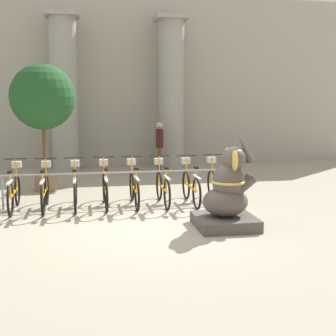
{
  "coord_description": "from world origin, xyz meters",
  "views": [
    {
      "loc": [
        -1.22,
        -8.4,
        2.39
      ],
      "look_at": [
        0.45,
        0.79,
        1.0
      ],
      "focal_mm": 50.0,
      "sensor_mm": 36.0,
      "label": 1
    }
  ],
  "objects_px": {
    "bicycle_6": "(191,186)",
    "potted_tree": "(43,100)",
    "bicycle_4": "(134,187)",
    "bicycle_5": "(163,186)",
    "bicycle_0": "(14,191)",
    "person_pedestrian": "(160,142)",
    "bicycle_7": "(218,185)",
    "elephant_statue": "(227,196)",
    "bicycle_1": "(45,191)",
    "bicycle_2": "(75,190)",
    "bicycle_3": "(105,188)"
  },
  "relations": [
    {
      "from": "bicycle_6",
      "to": "potted_tree",
      "type": "distance_m",
      "value": 4.48
    },
    {
      "from": "bicycle_4",
      "to": "bicycle_5",
      "type": "bearing_deg",
      "value": -1.79
    },
    {
      "from": "bicycle_0",
      "to": "person_pedestrian",
      "type": "bearing_deg",
      "value": 50.52
    },
    {
      "from": "bicycle_4",
      "to": "bicycle_7",
      "type": "height_order",
      "value": "same"
    },
    {
      "from": "elephant_statue",
      "to": "bicycle_1",
      "type": "bearing_deg",
      "value": 149.2
    },
    {
      "from": "bicycle_5",
      "to": "bicycle_7",
      "type": "xyz_separation_m",
      "value": [
        1.29,
        0.01,
        0.0
      ]
    },
    {
      "from": "bicycle_2",
      "to": "bicycle_5",
      "type": "xyz_separation_m",
      "value": [
        1.94,
        0.01,
        0.0
      ]
    },
    {
      "from": "bicycle_6",
      "to": "elephant_statue",
      "type": "xyz_separation_m",
      "value": [
        0.22,
        -2.04,
        0.17
      ]
    },
    {
      "from": "bicycle_6",
      "to": "person_pedestrian",
      "type": "distance_m",
      "value": 4.88
    },
    {
      "from": "person_pedestrian",
      "to": "potted_tree",
      "type": "xyz_separation_m",
      "value": [
        -3.45,
        -2.64,
        1.39
      ]
    },
    {
      "from": "bicycle_1",
      "to": "bicycle_2",
      "type": "relative_size",
      "value": 1.0
    },
    {
      "from": "bicycle_5",
      "to": "person_pedestrian",
      "type": "xyz_separation_m",
      "value": [
        0.72,
        4.81,
        0.56
      ]
    },
    {
      "from": "bicycle_3",
      "to": "bicycle_6",
      "type": "distance_m",
      "value": 1.94
    },
    {
      "from": "bicycle_7",
      "to": "person_pedestrian",
      "type": "bearing_deg",
      "value": 96.85
    },
    {
      "from": "bicycle_1",
      "to": "bicycle_7",
      "type": "bearing_deg",
      "value": 0.54
    },
    {
      "from": "bicycle_4",
      "to": "elephant_statue",
      "type": "distance_m",
      "value": 2.6
    },
    {
      "from": "bicycle_4",
      "to": "bicycle_6",
      "type": "relative_size",
      "value": 1.0
    },
    {
      "from": "bicycle_5",
      "to": "elephant_statue",
      "type": "distance_m",
      "value": 2.26
    },
    {
      "from": "bicycle_5",
      "to": "bicycle_6",
      "type": "height_order",
      "value": "same"
    },
    {
      "from": "bicycle_5",
      "to": "elephant_statue",
      "type": "xyz_separation_m",
      "value": [
        0.87,
        -2.08,
        0.17
      ]
    },
    {
      "from": "bicycle_2",
      "to": "bicycle_4",
      "type": "xyz_separation_m",
      "value": [
        1.29,
        0.03,
        0.0
      ]
    },
    {
      "from": "bicycle_2",
      "to": "elephant_statue",
      "type": "height_order",
      "value": "elephant_statue"
    },
    {
      "from": "bicycle_6",
      "to": "person_pedestrian",
      "type": "bearing_deg",
      "value": 89.18
    },
    {
      "from": "bicycle_0",
      "to": "bicycle_7",
      "type": "xyz_separation_m",
      "value": [
        4.52,
        -0.0,
        0.0
      ]
    },
    {
      "from": "bicycle_1",
      "to": "person_pedestrian",
      "type": "xyz_separation_m",
      "value": [
        3.3,
        4.83,
        0.56
      ]
    },
    {
      "from": "bicycle_4",
      "to": "person_pedestrian",
      "type": "xyz_separation_m",
      "value": [
        1.36,
        4.79,
        0.56
      ]
    },
    {
      "from": "bicycle_4",
      "to": "bicycle_5",
      "type": "distance_m",
      "value": 0.65
    },
    {
      "from": "bicycle_7",
      "to": "bicycle_5",
      "type": "bearing_deg",
      "value": -179.47
    },
    {
      "from": "elephant_statue",
      "to": "potted_tree",
      "type": "bearing_deg",
      "value": 130.25
    },
    {
      "from": "bicycle_2",
      "to": "bicycle_4",
      "type": "distance_m",
      "value": 1.29
    },
    {
      "from": "bicycle_0",
      "to": "bicycle_6",
      "type": "xyz_separation_m",
      "value": [
        3.88,
        -0.05,
        0.0
      ]
    },
    {
      "from": "bicycle_5",
      "to": "bicycle_2",
      "type": "bearing_deg",
      "value": -179.68
    },
    {
      "from": "bicycle_7",
      "to": "elephant_statue",
      "type": "bearing_deg",
      "value": -101.48
    },
    {
      "from": "bicycle_6",
      "to": "person_pedestrian",
      "type": "relative_size",
      "value": 1.08
    },
    {
      "from": "bicycle_1",
      "to": "bicycle_3",
      "type": "distance_m",
      "value": 1.29
    },
    {
      "from": "bicycle_7",
      "to": "elephant_statue",
      "type": "xyz_separation_m",
      "value": [
        -0.43,
        -2.09,
        0.17
      ]
    },
    {
      "from": "bicycle_5",
      "to": "person_pedestrian",
      "type": "distance_m",
      "value": 4.89
    },
    {
      "from": "bicycle_3",
      "to": "bicycle_1",
      "type": "bearing_deg",
      "value": -178.08
    },
    {
      "from": "bicycle_1",
      "to": "potted_tree",
      "type": "distance_m",
      "value": 2.94
    },
    {
      "from": "bicycle_5",
      "to": "bicycle_1",
      "type": "bearing_deg",
      "value": -179.46
    },
    {
      "from": "bicycle_7",
      "to": "person_pedestrian",
      "type": "height_order",
      "value": "person_pedestrian"
    },
    {
      "from": "bicycle_3",
      "to": "bicycle_0",
      "type": "bearing_deg",
      "value": -179.94
    },
    {
      "from": "bicycle_5",
      "to": "potted_tree",
      "type": "xyz_separation_m",
      "value": [
        -2.73,
        2.17,
        1.95
      ]
    },
    {
      "from": "bicycle_4",
      "to": "person_pedestrian",
      "type": "bearing_deg",
      "value": 74.12
    },
    {
      "from": "elephant_statue",
      "to": "bicycle_2",
      "type": "bearing_deg",
      "value": 143.56
    },
    {
      "from": "person_pedestrian",
      "to": "potted_tree",
      "type": "bearing_deg",
      "value": -142.62
    },
    {
      "from": "bicycle_5",
      "to": "bicycle_6",
      "type": "distance_m",
      "value": 0.65
    },
    {
      "from": "bicycle_2",
      "to": "bicycle_7",
      "type": "bearing_deg",
      "value": 0.4
    },
    {
      "from": "bicycle_3",
      "to": "bicycle_7",
      "type": "distance_m",
      "value": 2.58
    },
    {
      "from": "bicycle_2",
      "to": "bicycle_7",
      "type": "xyz_separation_m",
      "value": [
        3.23,
        0.02,
        0.0
      ]
    }
  ]
}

